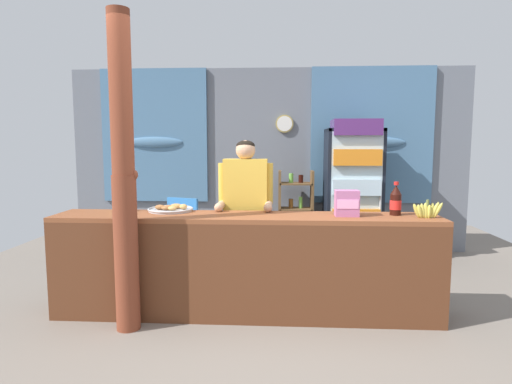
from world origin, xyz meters
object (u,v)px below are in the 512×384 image
object	(u,v)px
plastic_lawn_chair	(178,229)
banana_bunch	(427,211)
timber_post	(124,182)
drink_fridge	(353,185)
pastry_tray	(171,209)
soda_bottle_cola	(396,201)
soda_bottle_lime_soda	(119,201)
stall_counter	(244,257)
snack_box_wafer	(347,203)
bottle_shelf_rack	(296,211)
shopkeeper	(246,200)

from	to	relation	value
plastic_lawn_chair	banana_bunch	world-z (taller)	banana_bunch
timber_post	banana_bunch	bearing A→B (deg)	6.95
drink_fridge	pastry_tray	size ratio (longest dim) A/B	4.39
timber_post	banana_bunch	world-z (taller)	timber_post
plastic_lawn_chair	soda_bottle_cola	bearing A→B (deg)	-29.68
soda_bottle_lime_soda	pastry_tray	bearing A→B (deg)	7.96
stall_counter	banana_bunch	xyz separation A→B (m)	(1.54, 0.05, 0.41)
timber_post	drink_fridge	xyz separation A→B (m)	(2.19, 2.22, -0.22)
stall_counter	snack_box_wafer	xyz separation A→B (m)	(0.88, 0.10, 0.46)
stall_counter	timber_post	world-z (taller)	timber_post
soda_bottle_cola	pastry_tray	distance (m)	2.03
stall_counter	pastry_tray	xyz separation A→B (m)	(-0.71, 0.28, 0.37)
plastic_lawn_chair	banana_bunch	bearing A→B (deg)	-29.73
timber_post	soda_bottle_lime_soda	bearing A→B (deg)	116.36
plastic_lawn_chair	pastry_tray	world-z (taller)	pastry_tray
bottle_shelf_rack	plastic_lawn_chair	xyz separation A→B (m)	(-1.46, -0.74, -0.12)
soda_bottle_cola	pastry_tray	size ratio (longest dim) A/B	0.70
drink_fridge	bottle_shelf_rack	distance (m)	0.86
bottle_shelf_rack	plastic_lawn_chair	distance (m)	1.64
bottle_shelf_rack	plastic_lawn_chair	size ratio (longest dim) A/B	1.35
snack_box_wafer	plastic_lawn_chair	bearing A→B (deg)	143.16
stall_counter	soda_bottle_lime_soda	bearing A→B (deg)	169.50
banana_bunch	shopkeeper	bearing A→B (deg)	162.70
snack_box_wafer	pastry_tray	xyz separation A→B (m)	(-1.59, 0.18, -0.09)
drink_fridge	snack_box_wafer	size ratio (longest dim) A/B	8.14
drink_fridge	soda_bottle_cola	size ratio (longest dim) A/B	6.22
stall_counter	pastry_tray	bearing A→B (deg)	158.25
plastic_lawn_chair	pastry_tray	size ratio (longest dim) A/B	2.06
pastry_tray	soda_bottle_cola	bearing A→B (deg)	-2.85
drink_fridge	snack_box_wafer	world-z (taller)	drink_fridge
banana_bunch	drink_fridge	bearing A→B (deg)	98.91
stall_counter	drink_fridge	xyz separation A→B (m)	(1.24, 1.97, 0.44)
shopkeeper	pastry_tray	distance (m)	0.73
drink_fridge	soda_bottle_lime_soda	size ratio (longest dim) A/B	7.92
drink_fridge	soda_bottle_cola	bearing A→B (deg)	-87.68
timber_post	soda_bottle_cola	world-z (taller)	timber_post
stall_counter	soda_bottle_lime_soda	world-z (taller)	soda_bottle_lime_soda
bottle_shelf_rack	soda_bottle_lime_soda	distance (m)	2.65
drink_fridge	bottle_shelf_rack	world-z (taller)	drink_fridge
bottle_shelf_rack	snack_box_wafer	distance (m)	2.18
bottle_shelf_rack	snack_box_wafer	size ratio (longest dim) A/B	5.18
stall_counter	shopkeeper	bearing A→B (deg)	93.57
timber_post	snack_box_wafer	xyz separation A→B (m)	(1.82, 0.36, -0.21)
drink_fridge	snack_box_wafer	distance (m)	1.90
bottle_shelf_rack	banana_bunch	world-z (taller)	bottle_shelf_rack
timber_post	soda_bottle_lime_soda	xyz separation A→B (m)	(-0.23, 0.47, -0.22)
bottle_shelf_rack	shopkeeper	size ratio (longest dim) A/B	0.75
shopkeeper	banana_bunch	distance (m)	1.65
shopkeeper	pastry_tray	xyz separation A→B (m)	(-0.68, -0.26, -0.06)
stall_counter	soda_bottle_lime_soda	xyz separation A→B (m)	(-1.18, 0.22, 0.45)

